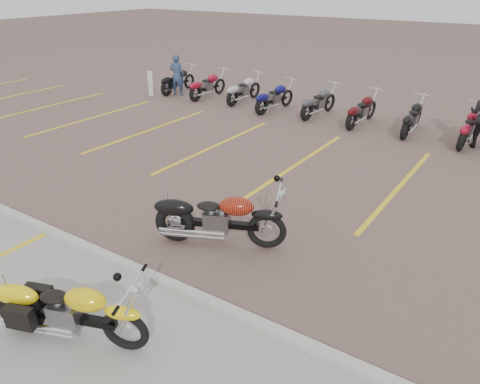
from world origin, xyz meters
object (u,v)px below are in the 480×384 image
(bollard, at_px, (150,84))
(yellow_cruiser, at_px, (68,312))
(flame_cruiser, at_px, (217,220))
(person_a, at_px, (177,75))

(bollard, bearing_deg, yellow_cruiser, -50.47)
(flame_cruiser, distance_m, bollard, 12.40)
(flame_cruiser, xyz_separation_m, bollard, (-9.41, 8.07, -0.00))
(yellow_cruiser, relative_size, bollard, 2.16)
(flame_cruiser, bearing_deg, yellow_cruiser, -116.91)
(flame_cruiser, bearing_deg, bollard, 115.36)
(yellow_cruiser, distance_m, flame_cruiser, 3.15)
(yellow_cruiser, xyz_separation_m, person_a, (-8.38, 11.91, 0.37))
(person_a, bearing_deg, yellow_cruiser, 103.07)
(yellow_cruiser, distance_m, person_a, 14.57)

